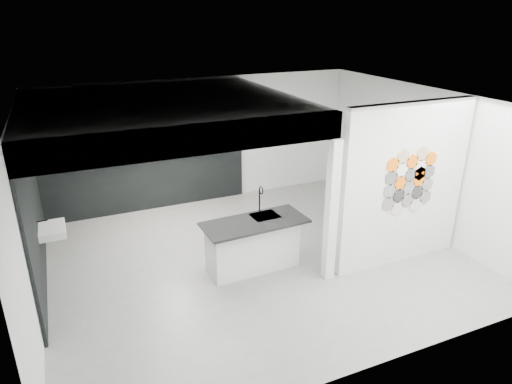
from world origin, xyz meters
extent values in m
cube|color=slate|center=(0.00, 0.00, -0.01)|extent=(7.00, 6.00, 0.01)
cube|color=silver|center=(2.23, -1.00, 1.40)|extent=(2.45, 0.15, 2.80)
cube|color=black|center=(-1.30, 2.97, 1.18)|extent=(4.40, 0.04, 2.35)
cube|color=black|center=(-3.47, 1.00, 1.18)|extent=(0.04, 4.00, 2.35)
cube|color=silver|center=(-1.30, 1.00, 2.55)|extent=(4.40, 4.00, 0.40)
cube|color=silver|center=(0.82, -1.00, 1.18)|extent=(0.16, 0.16, 2.35)
cube|color=silver|center=(-1.30, -0.92, 2.55)|extent=(4.40, 0.16, 0.40)
cube|color=silver|center=(-3.24, 0.80, 0.85)|extent=(0.40, 0.60, 0.12)
cube|color=black|center=(-1.20, 2.87, 1.30)|extent=(3.00, 0.15, 0.04)
cube|color=silver|center=(-0.20, -0.25, 0.43)|extent=(1.54, 0.62, 0.87)
cube|color=black|center=(-0.20, -0.33, 0.89)|extent=(1.75, 0.84, 0.04)
cube|color=black|center=(0.05, -0.19, 0.90)|extent=(0.47, 0.40, 0.02)
cylinder|color=black|center=(0.04, 0.01, 1.11)|extent=(0.03, 0.03, 0.40)
torus|color=black|center=(0.04, -0.05, 1.32)|extent=(0.03, 0.14, 0.14)
cylinder|color=black|center=(-2.08, 2.87, 1.41)|extent=(0.23, 0.23, 0.17)
ellipsoid|color=black|center=(-0.29, 2.87, 1.39)|extent=(0.21, 0.21, 0.15)
cylinder|color=gray|center=(0.14, 2.87, 1.36)|extent=(0.15, 0.15, 0.09)
cylinder|color=gray|center=(0.15, 2.87, 1.39)|extent=(0.11, 0.11, 0.13)
cylinder|color=black|center=(-1.21, 2.87, 1.40)|extent=(0.07, 0.07, 0.16)
cylinder|color=black|center=(-2.15, 2.87, 1.37)|extent=(0.09, 0.09, 0.10)
cylinder|color=#66635E|center=(1.86, -1.09, 1.16)|extent=(0.26, 0.02, 0.26)
cylinder|color=silver|center=(1.86, -1.09, 1.39)|extent=(0.26, 0.02, 0.26)
cylinder|color=black|center=(1.86, -1.09, 1.61)|extent=(0.26, 0.02, 0.26)
cylinder|color=orange|center=(1.86, -1.09, 1.84)|extent=(0.26, 0.02, 0.26)
cylinder|color=beige|center=(2.06, -1.09, 1.05)|extent=(0.26, 0.02, 0.26)
cylinder|color=#2D2D2D|center=(2.06, -1.09, 1.27)|extent=(0.26, 0.02, 0.26)
cylinder|color=orange|center=(2.06, -1.09, 1.50)|extent=(0.26, 0.02, 0.26)
cylinder|color=white|center=(2.06, -1.09, 1.73)|extent=(0.26, 0.02, 0.26)
cylinder|color=tan|center=(2.06, -1.09, 1.95)|extent=(0.26, 0.02, 0.26)
cylinder|color=#66635E|center=(2.25, -1.09, 1.16)|extent=(0.26, 0.02, 0.26)
cylinder|color=silver|center=(2.25, -1.09, 1.39)|extent=(0.26, 0.02, 0.26)
cylinder|color=black|center=(2.25, -1.09, 1.61)|extent=(0.26, 0.02, 0.26)
cylinder|color=orange|center=(2.25, -1.09, 1.84)|extent=(0.26, 0.02, 0.26)
cylinder|color=beige|center=(2.44, -1.09, 1.05)|extent=(0.26, 0.02, 0.26)
cylinder|color=#2D2D2D|center=(2.44, -1.09, 1.27)|extent=(0.26, 0.02, 0.26)
cylinder|color=orange|center=(2.44, -1.09, 1.50)|extent=(0.26, 0.02, 0.26)
cylinder|color=white|center=(2.44, -1.09, 1.73)|extent=(0.26, 0.02, 0.26)
cylinder|color=tan|center=(2.44, -1.09, 1.95)|extent=(0.26, 0.02, 0.26)
cylinder|color=#66635E|center=(2.64, -1.09, 1.16)|extent=(0.26, 0.02, 0.26)
cylinder|color=silver|center=(2.64, -1.09, 1.39)|extent=(0.26, 0.02, 0.26)
cylinder|color=black|center=(2.64, -1.09, 1.61)|extent=(0.26, 0.02, 0.26)
cylinder|color=orange|center=(2.64, -1.09, 1.84)|extent=(0.26, 0.02, 0.26)
cylinder|color=orange|center=(2.44, -1.09, 1.61)|extent=(0.26, 0.02, 0.26)
camera|label=1|loc=(-2.89, -6.49, 4.11)|focal=32.00mm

